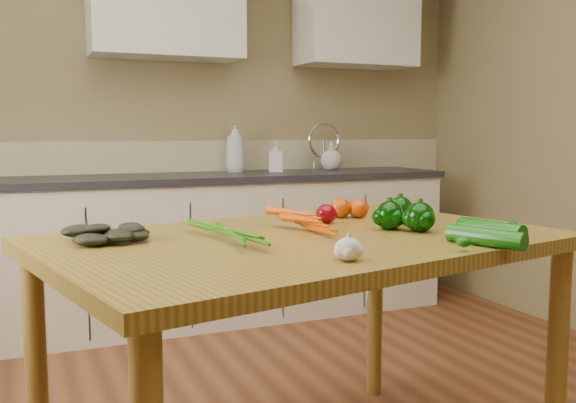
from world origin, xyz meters
The scene contains 18 objects.
room centered at (0.00, 0.17, 1.25)m, with size 4.04×5.04×2.64m.
counter_run centered at (0.21, 2.19, 0.46)m, with size 2.84×0.64×1.14m.
upper_cabinets centered at (0.51, 2.32, 1.95)m, with size 2.15×0.35×0.70m.
table centered at (-0.14, 0.21, 0.74)m, with size 1.74×1.32×0.84m.
soap_bottle_a centered at (0.34, 2.34, 1.06)m, with size 0.12×0.12×0.32m, color silver.
soap_bottle_b centered at (0.57, 2.24, 1.00)m, with size 0.09×0.09×0.20m, color silver.
soap_bottle_c centered at (1.00, 2.30, 0.99)m, with size 0.15×0.15×0.19m, color silver.
carrot_bunch centered at (-0.20, 0.27, 0.88)m, with size 0.29×0.22×0.08m, color #EA5105, non-canonical shape.
leafy_greens centered at (-0.71, 0.33, 0.89)m, with size 0.22×0.20×0.11m, color black, non-canonical shape.
garlic_bulb centered at (-0.20, -0.19, 0.87)m, with size 0.07×0.07×0.06m, color beige.
pepper_a centered at (0.17, 0.22, 0.88)m, with size 0.09×0.09×0.09m, color black.
pepper_b centered at (0.29, 0.34, 0.88)m, with size 0.09×0.09×0.09m, color black.
pepper_c centered at (0.23, 0.14, 0.89)m, with size 0.10×0.10×0.10m, color black.
tomato_a centered at (0.04, 0.43, 0.87)m, with size 0.07×0.07×0.07m, color maroon.
tomato_b centered at (0.15, 0.54, 0.87)m, with size 0.08×0.08×0.07m, color #BF3A04.
tomato_c centered at (0.22, 0.51, 0.87)m, with size 0.08×0.08×0.07m, color #BF3A04.
zucchini_a centered at (0.36, -0.06, 0.86)m, with size 0.06×0.06×0.22m, color #0A4B08.
zucchini_b centered at (0.25, -0.16, 0.86)m, with size 0.05×0.05×0.23m, color #0A4B08.
Camera 1 is at (-0.96, -1.59, 1.16)m, focal length 40.00 mm.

